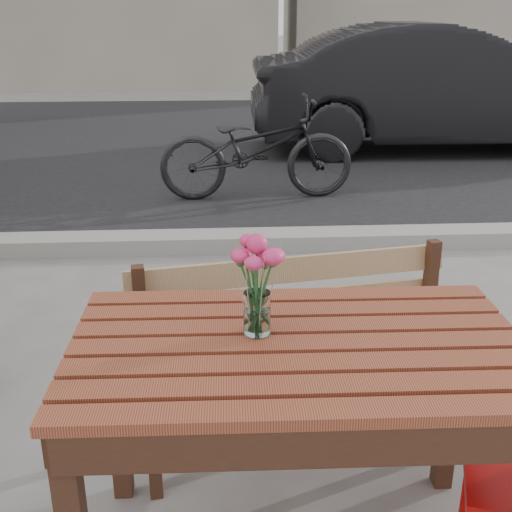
{
  "coord_description": "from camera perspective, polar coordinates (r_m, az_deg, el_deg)",
  "views": [
    {
      "loc": [
        -0.28,
        -1.42,
        1.66
      ],
      "look_at": [
        -0.19,
        0.26,
        1.01
      ],
      "focal_mm": 45.0,
      "sensor_mm": 36.0,
      "label": 1
    }
  ],
  "objects": [
    {
      "name": "bicycle",
      "position": [
        5.89,
        0.05,
        9.52
      ],
      "size": [
        1.77,
        0.68,
        0.92
      ],
      "primitive_type": "imported",
      "rotation": [
        0.0,
        0.0,
        1.61
      ],
      "color": "black",
      "rests_on": "ground"
    },
    {
      "name": "main_table",
      "position": [
        1.88,
        3.67,
        -11.1
      ],
      "size": [
        1.29,
        0.77,
        0.79
      ],
      "rotation": [
        0.0,
        0.0,
        -0.02
      ],
      "color": "maroon",
      "rests_on": "ground"
    },
    {
      "name": "main_bench",
      "position": [
        2.51,
        3.67,
        -6.62
      ],
      "size": [
        1.34,
        0.6,
        0.8
      ],
      "rotation": [
        0.0,
        0.0,
        0.17
      ],
      "color": "#A17953",
      "rests_on": "ground"
    },
    {
      "name": "main_vase",
      "position": [
        1.77,
        0.1,
        -1.53
      ],
      "size": [
        0.16,
        0.16,
        0.3
      ],
      "color": "white",
      "rests_on": "main_table"
    },
    {
      "name": "parked_car",
      "position": [
        8.34,
        15.89,
        14.2
      ],
      "size": [
        4.54,
        1.65,
        1.49
      ],
      "primitive_type": "imported",
      "rotation": [
        0.0,
        0.0,
        1.55
      ],
      "color": "black",
      "rests_on": "ground"
    },
    {
      "name": "street",
      "position": [
        6.69,
        -0.85,
        7.17
      ],
      "size": [
        30.0,
        8.12,
        0.12
      ],
      "color": "black",
      "rests_on": "ground"
    }
  ]
}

